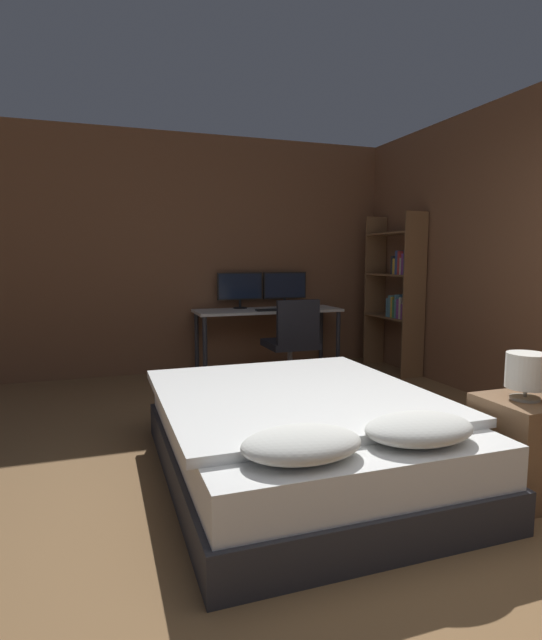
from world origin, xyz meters
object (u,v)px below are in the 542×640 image
monitor_right (285,287)px  office_chair (292,350)px  desk (268,317)px  monitor_left (240,288)px  keyboard (273,310)px  nightstand (522,448)px  bedside_lamp (527,372)px  bookshelf (398,287)px  bed (300,435)px  computer_mouse (296,308)px

monitor_right → office_chair: monitor_right is taller
desk → office_chair: 0.72m
monitor_left → keyboard: 0.51m
office_chair → nightstand: bearing=-84.1°
bedside_lamp → bookshelf: size_ratio=0.14×
nightstand → monitor_right: (-0.04, 3.56, 0.69)m
desk → monitor_left: (-0.28, 0.18, 0.33)m
bed → monitor_right: (0.99, 2.89, 0.72)m
desk → monitor_right: (0.28, 0.18, 0.33)m
monitor_left → bookshelf: 1.81m
monitor_left → bookshelf: size_ratio=0.30×
keyboard → monitor_left: bearing=127.4°
bookshelf → monitor_left: bearing=157.2°
computer_mouse → office_chair: size_ratio=0.08×
computer_mouse → bookshelf: bearing=-16.8°
bed → desk: desk is taller
bedside_lamp → monitor_left: 3.62m
monitor_right → bookshelf: 1.31m
bed → office_chair: (0.76, 2.05, 0.12)m
keyboard → office_chair: bearing=-85.1°
bed → monitor_right: size_ratio=3.82×
monitor_right → keyboard: bearing=-127.4°
office_chair → bedside_lamp: bearing=-84.1°
office_chair → bookshelf: bearing=6.1°
bookshelf → bed: bearing=-133.8°
bedside_lamp → desk: bedside_lamp is taller
bed → nightstand: bearing=-32.7°
nightstand → monitor_left: bearing=99.6°
bed → bookshelf: 3.13m
desk → bedside_lamp: bearing=-84.5°
bed → monitor_left: monitor_left is taller
monitor_left → desk: bearing=-33.5°
monitor_right → office_chair: bearing=-105.7°
bedside_lamp → monitor_left: (-0.60, 3.56, 0.27)m
keyboard → bed: bearing=-105.8°
nightstand → keyboard: bearing=95.8°
computer_mouse → monitor_right: bearing=90.3°
bedside_lamp → office_chair: size_ratio=0.28×
computer_mouse → bed: bearing=-111.5°
bed → monitor_left: 3.02m
bedside_lamp → office_chair: 2.75m
monitor_left → monitor_right: same height
bedside_lamp → desk: size_ratio=0.15×
bedside_lamp → bookshelf: (1.07, 2.86, 0.28)m
bedside_lamp → monitor_right: bearing=90.7°
nightstand → office_chair: 2.73m
nightstand → monitor_left: 3.68m
nightstand → bedside_lamp: size_ratio=2.16×
desk → monitor_left: bearing=146.5°
bedside_lamp → desk: (-0.32, 3.38, -0.06)m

